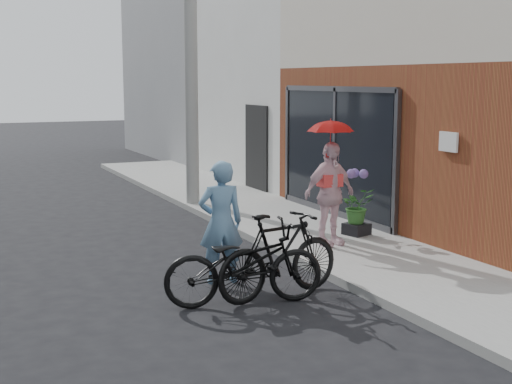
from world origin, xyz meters
TOP-DOWN VIEW (x-y plane):
  - ground at (0.00, 0.00)m, footprint 80.00×80.00m
  - sidewalk at (2.10, 2.00)m, footprint 2.20×24.00m
  - curb at (0.94, 2.00)m, footprint 0.12×24.00m
  - plaster_building at (7.20, 9.00)m, footprint 8.00×6.00m
  - east_building_far at (7.20, 16.00)m, footprint 8.00×8.00m
  - utility_pole at (1.10, 6.00)m, footprint 0.28×0.28m
  - officer at (-0.49, 0.42)m, footprint 0.67×0.50m
  - bike_left at (-0.60, -0.61)m, footprint 2.08×1.06m
  - bike_right at (-0.07, -0.52)m, footprint 1.91×0.85m
  - kimono_woman at (1.73, 1.30)m, footprint 1.03×0.58m
  - parasol at (1.73, 1.30)m, footprint 0.70×0.70m
  - planter at (2.56, 1.77)m, footprint 0.46×0.46m
  - potted_plant at (2.56, 1.77)m, footprint 0.55×0.48m

SIDE VIEW (x-z plane):
  - ground at x=0.00m, z-range 0.00..0.00m
  - sidewalk at x=2.10m, z-range 0.00..0.12m
  - curb at x=0.94m, z-range 0.00..0.12m
  - planter at x=2.56m, z-range 0.12..0.32m
  - bike_left at x=-0.60m, z-range 0.00..1.04m
  - bike_right at x=-0.07m, z-range 0.00..1.11m
  - potted_plant at x=2.56m, z-range 0.32..0.93m
  - officer at x=-0.49m, z-range 0.00..1.69m
  - kimono_woman at x=1.73m, z-range 0.12..1.79m
  - parasol at x=1.73m, z-range 1.79..2.40m
  - plaster_building at x=7.20m, z-range 0.00..7.00m
  - east_building_far at x=7.20m, z-range 0.00..7.00m
  - utility_pole at x=1.10m, z-range 0.00..7.00m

